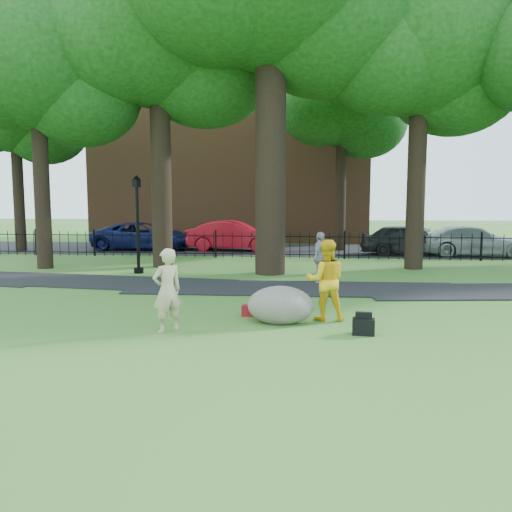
# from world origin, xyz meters

# --- Properties ---
(ground) EXTENTS (120.00, 120.00, 0.00)m
(ground) POSITION_xyz_m (0.00, 0.00, 0.00)
(ground) COLOR #2F6925
(ground) RESTS_ON ground
(footpath) EXTENTS (36.07, 3.85, 0.03)m
(footpath) POSITION_xyz_m (1.00, 3.90, 0.00)
(footpath) COLOR black
(footpath) RESTS_ON ground
(street) EXTENTS (80.00, 7.00, 0.02)m
(street) POSITION_xyz_m (0.00, 16.00, 0.00)
(street) COLOR black
(street) RESTS_ON ground
(iron_fence) EXTENTS (44.00, 0.04, 1.20)m
(iron_fence) POSITION_xyz_m (0.00, 12.00, 0.60)
(iron_fence) COLOR black
(iron_fence) RESTS_ON ground
(brick_building) EXTENTS (18.00, 8.00, 12.00)m
(brick_building) POSITION_xyz_m (-4.00, 24.00, 6.00)
(brick_building) COLOR brown
(brick_building) RESTS_ON ground
(tree_row) EXTENTS (26.82, 7.96, 12.42)m
(tree_row) POSITION_xyz_m (0.52, 8.40, 8.15)
(tree_row) COLOR black
(tree_row) RESTS_ON ground
(woman) EXTENTS (0.74, 0.72, 1.71)m
(woman) POSITION_xyz_m (-1.38, -1.39, 0.86)
(woman) COLOR #C6B088
(woman) RESTS_ON ground
(man) EXTENTS (0.93, 0.75, 1.81)m
(man) POSITION_xyz_m (1.83, -0.00, 0.90)
(man) COLOR gold
(man) RESTS_ON ground
(pedestrian) EXTENTS (0.67, 1.05, 1.67)m
(pedestrian) POSITION_xyz_m (1.77, 4.98, 0.84)
(pedestrian) COLOR #A2A2A7
(pedestrian) RESTS_ON ground
(boulder) EXTENTS (1.47, 1.11, 0.86)m
(boulder) POSITION_xyz_m (0.84, -0.30, 0.43)
(boulder) COLOR #5F5B4F
(boulder) RESTS_ON ground
(lamppost) EXTENTS (0.36, 0.36, 3.59)m
(lamppost) POSITION_xyz_m (-4.85, 6.60, 1.76)
(lamppost) COLOR black
(lamppost) RESTS_ON ground
(backpack) EXTENTS (0.46, 0.31, 0.33)m
(backpack) POSITION_xyz_m (2.55, -1.17, 0.16)
(backpack) COLOR black
(backpack) RESTS_ON ground
(red_bag) EXTENTS (0.38, 0.25, 0.26)m
(red_bag) POSITION_xyz_m (0.11, 0.19, 0.13)
(red_bag) COLOR maroon
(red_bag) RESTS_ON ground
(red_sedan) EXTENTS (5.01, 1.98, 1.62)m
(red_sedan) POSITION_xyz_m (-2.63, 15.16, 0.81)
(red_sedan) COLOR #AE0D1D
(red_sedan) RESTS_ON ground
(navy_van) EXTENTS (5.45, 2.63, 1.50)m
(navy_van) POSITION_xyz_m (-7.65, 15.15, 0.75)
(navy_van) COLOR #0E1549
(navy_van) RESTS_ON ground
(grey_car) EXTENTS (4.57, 1.95, 1.54)m
(grey_car) POSITION_xyz_m (6.16, 13.94, 0.77)
(grey_car) COLOR black
(grey_car) RESTS_ON ground
(silver_car) EXTENTS (5.04, 2.07, 1.46)m
(silver_car) POSITION_xyz_m (9.20, 13.79, 0.73)
(silver_car) COLOR #9EA1A7
(silver_car) RESTS_ON ground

